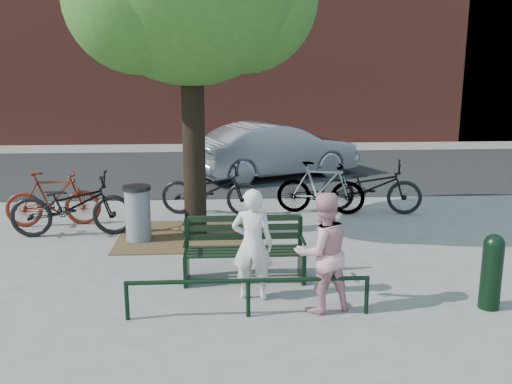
{
  "coord_description": "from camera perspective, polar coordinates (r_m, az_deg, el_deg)",
  "views": [
    {
      "loc": [
        -0.29,
        -7.82,
        3.15
      ],
      "look_at": [
        0.23,
        1.0,
        1.09
      ],
      "focal_mm": 40.0,
      "sensor_mm": 36.0,
      "label": 1
    }
  ],
  "objects": [
    {
      "name": "ground",
      "position": [
        8.43,
        -1.16,
        -8.83
      ],
      "size": [
        90.0,
        90.0,
        0.0
      ],
      "primitive_type": "plane",
      "color": "gray",
      "rests_on": "ground"
    },
    {
      "name": "bicycle_b",
      "position": [
        11.65,
        -19.64,
        -0.65
      ],
      "size": [
        1.83,
        0.7,
        1.07
      ],
      "primitive_type": "imported",
      "rotation": [
        0.0,
        0.0,
        1.68
      ],
      "color": "#5F190D",
      "rests_on": "ground"
    },
    {
      "name": "road",
      "position": [
        16.62,
        -2.32,
        2.18
      ],
      "size": [
        40.0,
        7.0,
        0.01
      ],
      "primitive_type": "cube",
      "color": "black",
      "rests_on": "ground"
    },
    {
      "name": "park_bench",
      "position": [
        8.34,
        -1.19,
        -5.58
      ],
      "size": [
        1.74,
        0.54,
        0.97
      ],
      "color": "black",
      "rests_on": "ground"
    },
    {
      "name": "litter_bin",
      "position": [
        10.28,
        -11.73,
        -2.1
      ],
      "size": [
        0.49,
        0.49,
        1.0
      ],
      "color": "gray",
      "rests_on": "ground"
    },
    {
      "name": "bicycle_c",
      "position": [
        11.79,
        -4.57,
        0.3
      ],
      "size": [
        2.18,
        1.11,
        1.09
      ],
      "primitive_type": "imported",
      "rotation": [
        0.0,
        0.0,
        1.38
      ],
      "color": "black",
      "rests_on": "ground"
    },
    {
      "name": "person_left",
      "position": [
        7.58,
        -0.35,
        -5.27
      ],
      "size": [
        0.62,
        0.47,
        1.52
      ],
      "primitive_type": "imported",
      "rotation": [
        0.0,
        0.0,
        2.94
      ],
      "color": "beige",
      "rests_on": "ground"
    },
    {
      "name": "guard_railing",
      "position": [
        7.17,
        -0.79,
        -9.42
      ],
      "size": [
        3.06,
        0.06,
        0.51
      ],
      "color": "black",
      "rests_on": "ground"
    },
    {
      "name": "dirt_pit",
      "position": [
        10.52,
        -7.1,
        -4.37
      ],
      "size": [
        2.4,
        2.0,
        0.02
      ],
      "primitive_type": "cube",
      "color": "brown",
      "rests_on": "ground"
    },
    {
      "name": "bollard",
      "position": [
        7.96,
        22.52,
        -7.13
      ],
      "size": [
        0.27,
        0.27,
        0.99
      ],
      "color": "black",
      "rests_on": "ground"
    },
    {
      "name": "bicycle_d",
      "position": [
        11.93,
        6.49,
        0.42
      ],
      "size": [
        1.9,
        0.9,
        1.1
      ],
      "primitive_type": "imported",
      "rotation": [
        0.0,
        0.0,
        1.35
      ],
      "color": "gray",
      "rests_on": "ground"
    },
    {
      "name": "bicycle_a",
      "position": [
        10.88,
        -17.93,
        -1.25
      ],
      "size": [
        2.24,
        0.91,
        1.15
      ],
      "primitive_type": "imported",
      "rotation": [
        0.0,
        0.0,
        1.64
      ],
      "color": "black",
      "rests_on": "ground"
    },
    {
      "name": "bicycle_e",
      "position": [
        12.2,
        11.4,
        0.54
      ],
      "size": [
        2.22,
        1.28,
        1.1
      ],
      "primitive_type": "imported",
      "rotation": [
        0.0,
        0.0,
        1.29
      ],
      "color": "black",
      "rests_on": "ground"
    },
    {
      "name": "parked_car",
      "position": [
        15.57,
        1.95,
        4.22
      ],
      "size": [
        4.81,
        3.32,
        1.5
      ],
      "primitive_type": "imported",
      "rotation": [
        0.0,
        0.0,
        1.99
      ],
      "color": "gray",
      "rests_on": "ground"
    },
    {
      "name": "person_right",
      "position": [
        7.28,
        6.68,
        -6.01
      ],
      "size": [
        0.89,
        0.77,
        1.55
      ],
      "primitive_type": "imported",
      "rotation": [
        0.0,
        0.0,
        3.42
      ],
      "color": "#D3919B",
      "rests_on": "ground"
    }
  ]
}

